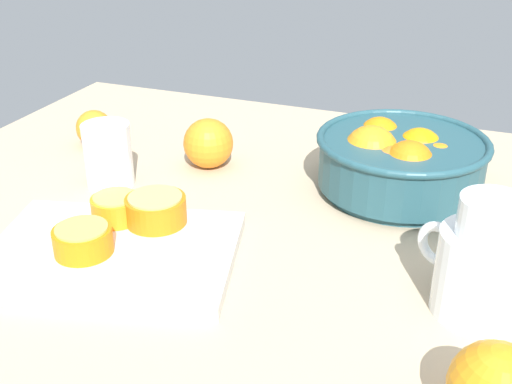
% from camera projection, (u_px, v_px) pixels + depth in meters
% --- Properties ---
extents(ground_plane, '(1.16, 0.99, 0.03)m').
position_uv_depth(ground_plane, '(241.00, 224.00, 0.94)').
color(ground_plane, tan).
extents(fruit_bowl, '(0.27, 0.27, 0.11)m').
position_uv_depth(fruit_bowl, '(400.00, 161.00, 0.98)').
color(fruit_bowl, '#234C56').
rests_on(fruit_bowl, ground_plane).
extents(juice_pitcher, '(0.14, 0.11, 0.15)m').
position_uv_depth(juice_pitcher, '(482.00, 270.00, 0.71)').
color(juice_pitcher, white).
rests_on(juice_pitcher, ground_plane).
extents(juice_glass, '(0.08, 0.08, 0.10)m').
position_uv_depth(juice_glass, '(108.00, 158.00, 1.01)').
color(juice_glass, white).
rests_on(juice_glass, ground_plane).
extents(cutting_board, '(0.36, 0.30, 0.02)m').
position_uv_depth(cutting_board, '(113.00, 253.00, 0.82)').
color(cutting_board, beige).
rests_on(cutting_board, ground_plane).
extents(orange_half_0, '(0.08, 0.08, 0.04)m').
position_uv_depth(orange_half_0, '(83.00, 240.00, 0.80)').
color(orange_half_0, orange).
rests_on(orange_half_0, cutting_board).
extents(orange_half_1, '(0.07, 0.07, 0.04)m').
position_uv_depth(orange_half_1, '(116.00, 208.00, 0.88)').
color(orange_half_1, orange).
rests_on(orange_half_1, cutting_board).
extents(orange_half_2, '(0.08, 0.08, 0.04)m').
position_uv_depth(orange_half_2, '(156.00, 209.00, 0.87)').
color(orange_half_2, orange).
rests_on(orange_half_2, cutting_board).
extents(loose_orange_0, '(0.09, 0.09, 0.09)m').
position_uv_depth(loose_orange_0, '(208.00, 143.00, 1.07)').
color(loose_orange_0, orange).
rests_on(loose_orange_0, ground_plane).
extents(loose_orange_2, '(0.07, 0.07, 0.07)m').
position_uv_depth(loose_orange_2, '(94.00, 128.00, 1.16)').
color(loose_orange_2, orange).
rests_on(loose_orange_2, ground_plane).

